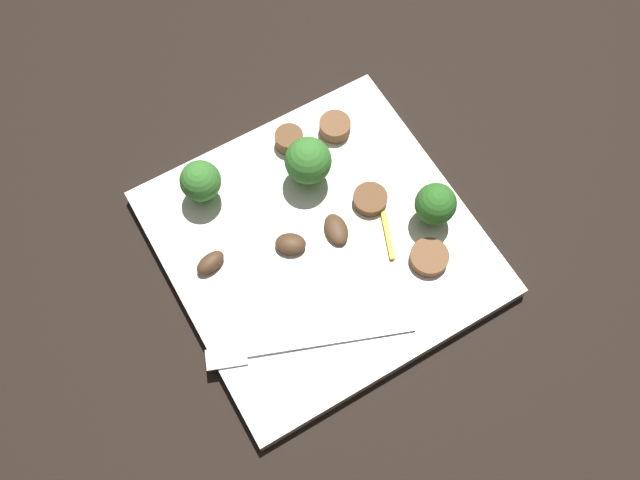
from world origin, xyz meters
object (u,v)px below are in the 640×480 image
broccoli_floret_0 (308,161)px  broccoli_floret_1 (436,204)px  sausage_slice_0 (335,127)px  sausage_slice_2 (289,140)px  fork (295,346)px  sausage_slice_3 (429,257)px  sausage_slice_1 (370,199)px  mushroom_2 (291,244)px  mushroom_1 (335,228)px  plate (320,244)px  mushroom_0 (210,263)px  pepper_strip_0 (388,235)px  broccoli_floret_2 (201,181)px

broccoli_floret_0 → broccoli_floret_1: size_ratio=1.11×
sausage_slice_0 → sausage_slice_2: size_ratio=1.11×
fork → sausage_slice_3: (-0.14, -0.01, 0.00)m
sausage_slice_1 → sausage_slice_3: bearing=101.0°
mushroom_2 → sausage_slice_1: bearing=-178.5°
sausage_slice_0 → mushroom_1: size_ratio=0.95×
broccoli_floret_0 → sausage_slice_0: bearing=-146.0°
fork → sausage_slice_1: 0.15m
plate → mushroom_0: mushroom_0 is taller
broccoli_floret_1 → sausage_slice_3: bearing=53.0°
broccoli_floret_1 → mushroom_2: 0.13m
mushroom_0 → pepper_strip_0: (-0.15, 0.06, -0.00)m
sausage_slice_1 → fork: bearing=33.7°
sausage_slice_2 → sausage_slice_1: bearing=110.1°
fork → broccoli_floret_2: broccoli_floret_2 is taller
plate → sausage_slice_1: bearing=-170.4°
sausage_slice_3 → broccoli_floret_2: bearing=-47.7°
mushroom_0 → mushroom_2: bearing=164.2°
broccoli_floret_0 → sausage_slice_3: broccoli_floret_0 is taller
mushroom_2 → mushroom_0: bearing=-15.8°
broccoli_floret_2 → mushroom_2: 0.10m
broccoli_floret_0 → broccoli_floret_2: broccoli_floret_0 is taller
mushroom_0 → mushroom_2: same height
sausage_slice_0 → fork: bearing=50.3°
sausage_slice_3 → sausage_slice_2: bearing=-73.9°
broccoli_floret_1 → sausage_slice_1: broccoli_floret_1 is taller
broccoli_floret_1 → mushroom_0: (0.20, -0.06, -0.02)m
broccoli_floret_0 → pepper_strip_0: broccoli_floret_0 is taller
broccoli_floret_0 → broccoli_floret_2: 0.10m
broccoli_floret_2 → pepper_strip_0: size_ratio=1.02×
sausage_slice_0 → broccoli_floret_0: bearing=34.0°
sausage_slice_2 → mushroom_1: 0.10m
broccoli_floret_0 → sausage_slice_2: (-0.00, -0.04, -0.02)m
broccoli_floret_2 → sausage_slice_2: bearing=-174.1°
plate → broccoli_floret_0: broccoli_floret_0 is taller
sausage_slice_1 → broccoli_floret_0: bearing=-54.1°
mushroom_1 → broccoli_floret_1: bearing=157.1°
plate → fork: size_ratio=1.56×
broccoli_floret_1 → sausage_slice_0: bearing=-77.5°
broccoli_floret_1 → mushroom_1: 0.09m
pepper_strip_0 → sausage_slice_3: bearing=116.9°
sausage_slice_0 → broccoli_floret_2: bearing=0.2°
broccoli_floret_1 → sausage_slice_1: 0.06m
mushroom_1 → pepper_strip_0: size_ratio=0.67×
sausage_slice_3 → mushroom_0: 0.19m
sausage_slice_2 → sausage_slice_0: bearing=168.3°
plate → sausage_slice_2: (-0.03, -0.10, 0.02)m
mushroom_0 → sausage_slice_3: bearing=151.3°
sausage_slice_2 → mushroom_2: bearing=61.4°
mushroom_2 → fork: bearing=62.9°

